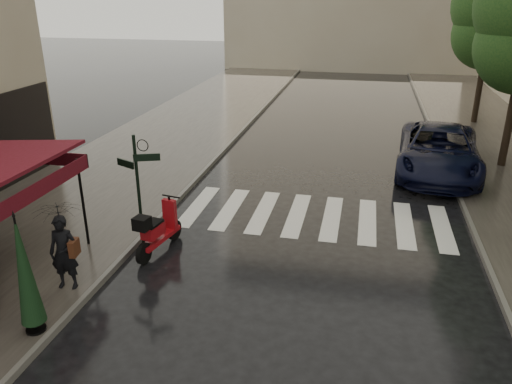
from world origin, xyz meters
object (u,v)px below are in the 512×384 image
at_px(pedestrian_with_umbrella, 59,220).
at_px(parasol_back, 24,270).
at_px(scooter, 157,231).
at_px(parked_car, 439,150).

height_order(pedestrian_with_umbrella, parasol_back, parasol_back).
height_order(scooter, parked_car, parked_car).
bearing_deg(pedestrian_with_umbrella, scooter, 51.92).
height_order(pedestrian_with_umbrella, scooter, pedestrian_with_umbrella).
bearing_deg(parked_car, pedestrian_with_umbrella, -126.26).
bearing_deg(parasol_back, pedestrian_with_umbrella, 98.43).
bearing_deg(parasol_back, parked_car, 53.15).
distance_m(pedestrian_with_umbrella, parasol_back, 1.60).
distance_m(scooter, parasol_back, 3.94).
distance_m(pedestrian_with_umbrella, scooter, 2.75).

